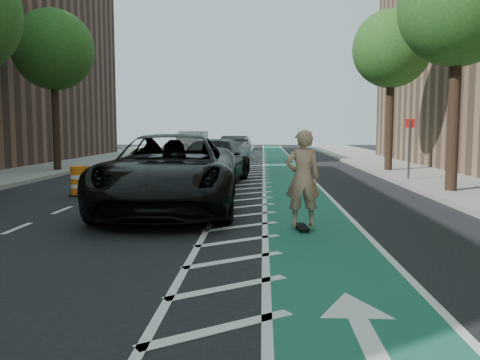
# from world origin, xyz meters

# --- Properties ---
(ground) EXTENTS (120.00, 120.00, 0.00)m
(ground) POSITION_xyz_m (0.00, 0.00, 0.00)
(ground) COLOR black
(ground) RESTS_ON ground
(bike_lane) EXTENTS (2.00, 90.00, 0.01)m
(bike_lane) POSITION_xyz_m (3.00, 10.00, 0.01)
(bike_lane) COLOR #1A5B42
(bike_lane) RESTS_ON ground
(buffer_strip) EXTENTS (1.40, 90.00, 0.01)m
(buffer_strip) POSITION_xyz_m (1.50, 10.00, 0.01)
(buffer_strip) COLOR silver
(buffer_strip) RESTS_ON ground
(sidewalk_right) EXTENTS (5.00, 90.00, 0.15)m
(sidewalk_right) POSITION_xyz_m (9.50, 10.00, 0.07)
(sidewalk_right) COLOR gray
(sidewalk_right) RESTS_ON ground
(curb_right) EXTENTS (0.12, 90.00, 0.16)m
(curb_right) POSITION_xyz_m (7.05, 10.00, 0.08)
(curb_right) COLOR gray
(curb_right) RESTS_ON ground
(curb_left) EXTENTS (0.12, 90.00, 0.16)m
(curb_left) POSITION_xyz_m (-7.05, 10.00, 0.08)
(curb_left) COLOR gray
(curb_left) RESTS_ON ground
(tree_r_c) EXTENTS (4.20, 4.20, 7.90)m
(tree_r_c) POSITION_xyz_m (7.90, 8.00, 5.77)
(tree_r_c) COLOR #382619
(tree_r_c) RESTS_ON ground
(tree_r_d) EXTENTS (4.20, 4.20, 7.90)m
(tree_r_d) POSITION_xyz_m (7.90, 16.00, 5.77)
(tree_r_d) COLOR #382619
(tree_r_d) RESTS_ON ground
(tree_l_d) EXTENTS (4.20, 4.20, 7.90)m
(tree_l_d) POSITION_xyz_m (-7.90, 16.00, 5.77)
(tree_l_d) COLOR #382619
(tree_l_d) RESTS_ON ground
(sign_post) EXTENTS (0.35, 0.08, 2.47)m
(sign_post) POSITION_xyz_m (7.60, 12.00, 1.35)
(sign_post) COLOR #4C4C4C
(sign_post) RESTS_ON ground
(skateboard) EXTENTS (0.28, 0.75, 0.10)m
(skateboard) POSITION_xyz_m (2.76, 2.45, 0.08)
(skateboard) COLOR black
(skateboard) RESTS_ON ground
(skateboarder) EXTENTS (0.76, 0.54, 1.97)m
(skateboarder) POSITION_xyz_m (2.76, 2.45, 1.08)
(skateboarder) COLOR tan
(skateboarder) RESTS_ON skateboard
(suv_near) EXTENTS (3.58, 7.20, 1.96)m
(suv_near) POSITION_xyz_m (-0.41, 5.05, 0.98)
(suv_near) COLOR black
(suv_near) RESTS_ON ground
(suv_far) EXTENTS (3.03, 6.07, 1.69)m
(suv_far) POSITION_xyz_m (0.00, 11.63, 0.85)
(suv_far) COLOR black
(suv_far) RESTS_ON ground
(car_silver) EXTENTS (2.04, 4.24, 1.40)m
(car_silver) POSITION_xyz_m (-3.48, 23.06, 0.70)
(car_silver) COLOR #98989D
(car_silver) RESTS_ON ground
(car_grey) EXTENTS (2.32, 5.05, 1.61)m
(car_grey) POSITION_xyz_m (-0.07, 27.21, 0.80)
(car_grey) COLOR #535358
(car_grey) RESTS_ON ground
(box_truck) EXTENTS (2.27, 4.64, 1.89)m
(box_truck) POSITION_xyz_m (-4.24, 36.61, 0.87)
(box_truck) COLOR silver
(box_truck) RESTS_ON ground
(barrel_a) EXTENTS (0.68, 0.68, 0.92)m
(barrel_a) POSITION_xyz_m (-3.80, 7.70, 0.44)
(barrel_a) COLOR orange
(barrel_a) RESTS_ON ground
(barrel_b) EXTENTS (0.61, 0.61, 0.84)m
(barrel_b) POSITION_xyz_m (-1.80, 9.50, 0.39)
(barrel_b) COLOR orange
(barrel_b) RESTS_ON ground
(barrel_c) EXTENTS (0.60, 0.60, 0.82)m
(barrel_c) POSITION_xyz_m (-4.00, 18.40, 0.39)
(barrel_c) COLOR orange
(barrel_c) RESTS_ON ground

